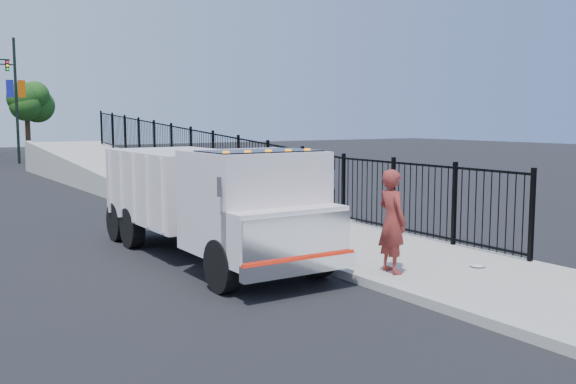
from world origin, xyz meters
TOP-DOWN VIEW (x-y plane):
  - ground at (0.00, 0.00)m, footprint 120.00×120.00m
  - sidewalk at (1.93, -2.00)m, footprint 3.55×12.00m
  - curb at (0.00, -2.00)m, footprint 0.30×12.00m
  - ramp at (2.12, 16.00)m, footprint 3.95×24.06m
  - iron_fence at (3.55, 12.00)m, footprint 0.10×28.00m
  - truck at (-1.42, 2.03)m, footprint 2.34×6.95m
  - worker at (0.63, -1.20)m, footprint 0.54×0.74m
  - debris at (2.28, -1.78)m, footprint 0.29×0.29m
  - light_pole_1 at (0.36, 34.40)m, footprint 3.78×0.22m
  - tree_1 at (2.14, 38.90)m, footprint 2.26×2.26m

SIDE VIEW (x-z plane):
  - ground at x=0.00m, z-range 0.00..0.00m
  - ramp at x=2.12m, z-range -1.60..1.60m
  - sidewalk at x=1.93m, z-range 0.00..0.12m
  - curb at x=0.00m, z-range 0.00..0.16m
  - debris at x=2.28m, z-range 0.12..0.19m
  - iron_fence at x=3.55m, z-range 0.00..1.80m
  - worker at x=0.63m, z-range 0.12..2.01m
  - truck at x=-1.42m, z-range 0.15..2.53m
  - tree_1 at x=2.14m, z-range 1.35..6.48m
  - light_pole_1 at x=0.36m, z-range 0.36..8.36m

